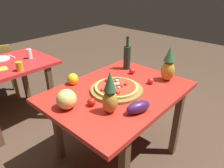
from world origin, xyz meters
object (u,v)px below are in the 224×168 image
display_table (118,99)px  drinking_glass_water (29,54)px  eggplant (138,107)px  tomato_beside_pepper (91,102)px  background_table (6,73)px  tomato_near_board (132,71)px  pizza (116,87)px  bell_pepper (73,79)px  knife_utensil (12,56)px  pizza_board (116,90)px  wine_bottle (127,57)px  dinner_plate (0,59)px  drinking_glass_juice (19,66)px  melon (66,99)px  napkin_folded (0,69)px  pineapple_right (110,95)px  tomato_by_bottle (151,81)px  pineapple_left (168,66)px

display_table → drinking_glass_water: bearing=94.7°
eggplant → tomato_beside_pepper: size_ratio=3.08×
background_table → tomato_near_board: 1.49m
pizza → eggplant: 0.36m
bell_pepper → knife_utensil: bell_pepper is taller
pizza → pizza_board: bearing=8.6°
pizza → drinking_glass_water: bearing=93.6°
pizza_board → wine_bottle: wine_bottle is taller
dinner_plate → display_table: bearing=-76.6°
eggplant → drinking_glass_water: 1.68m
bell_pepper → drinking_glass_juice: 0.70m
melon → bell_pepper: (0.28, 0.29, -0.03)m
bell_pepper → melon: bearing=-134.6°
pizza → napkin_folded: pizza is taller
pineapple_right → tomato_by_bottle: 0.60m
bell_pepper → knife_utensil: bearing=92.1°
drinking_glass_water → pizza_board: bearing=-86.2°
drinking_glass_water → napkin_folded: bearing=-167.6°
pineapple_left → drinking_glass_juice: bearing=123.5°
background_table → napkin_folded: 0.20m
drinking_glass_juice → dinner_plate: size_ratio=0.46×
tomato_by_bottle → drinking_glass_water: (-0.41, 1.49, 0.03)m
tomato_near_board → dinner_plate: (-0.74, 1.45, -0.02)m
melon → napkin_folded: size_ratio=1.10×
pineapple_right → tomato_beside_pepper: bearing=101.7°
wine_bottle → napkin_folded: 1.39m
tomato_beside_pepper → napkin_folded: (-0.18, 1.27, -0.03)m
tomato_by_bottle → tomato_near_board: (0.07, 0.27, 0.00)m
pizza_board → pineapple_right: (-0.27, -0.18, 0.13)m
eggplant → dinner_plate: bearing=96.4°
drinking_glass_water → knife_utensil: 0.27m
pizza_board → melon: 0.47m
pizza_board → drinking_glass_water: size_ratio=3.89×
pineapple_right → napkin_folded: bearing=98.4°
tomato_by_bottle → drinking_glass_juice: 1.38m
display_table → tomato_by_bottle: size_ratio=20.70×
wine_bottle → pineapple_left: wine_bottle is taller
pineapple_left → melon: 1.00m
pizza_board → pizza: pizza is taller
tomato_beside_pepper → background_table: bearing=93.5°
background_table → drinking_glass_juice: size_ratio=10.32×
bell_pepper → tomato_near_board: bell_pepper is taller
drinking_glass_water → napkin_folded: (-0.40, -0.09, -0.06)m
wine_bottle → drinking_glass_water: size_ratio=3.01×
melon → tomato_by_bottle: bearing=-17.8°
pizza_board → pizza: bearing=-171.4°
tomato_near_board → napkin_folded: (-0.87, 1.13, -0.03)m
melon → knife_utensil: 1.50m
drinking_glass_water → tomato_beside_pepper: bearing=-99.1°
melon → tomato_beside_pepper: melon is taller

